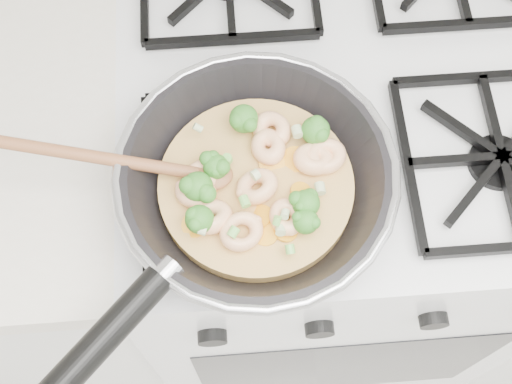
{
  "coord_description": "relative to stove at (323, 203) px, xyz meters",
  "views": [
    {
      "loc": [
        -0.16,
        1.21,
        1.63
      ],
      "look_at": [
        -0.14,
        1.52,
        0.93
      ],
      "focal_mm": 48.4,
      "sensor_mm": 36.0,
      "label": 1
    }
  ],
  "objects": [
    {
      "name": "stove",
      "position": [
        0.0,
        0.0,
        0.0
      ],
      "size": [
        0.6,
        0.6,
        0.92
      ],
      "color": "white",
      "rests_on": "ground"
    },
    {
      "name": "skillet",
      "position": [
        -0.14,
        -0.18,
        0.5
      ],
      "size": [
        0.47,
        0.4,
        0.09
      ],
      "rotation": [
        0.0,
        0.0,
        0.43
      ],
      "color": "black",
      "rests_on": "stove"
    }
  ]
}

